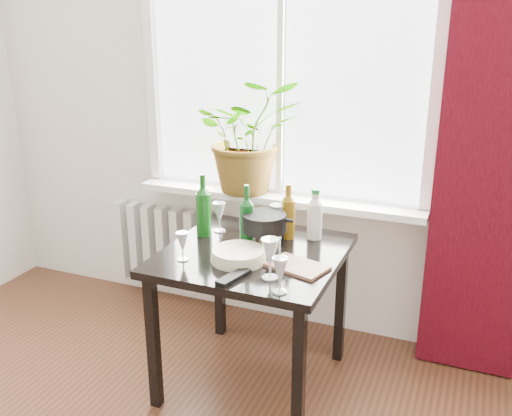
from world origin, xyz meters
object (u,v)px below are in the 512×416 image
at_px(wine_bottle_right, 247,214).
at_px(wineglass_front_left, 183,246).
at_px(cleaning_bottle, 315,214).
at_px(wineglass_front_right, 270,258).
at_px(table, 253,268).
at_px(cutting_board, 297,266).
at_px(bottle_amber, 288,211).
at_px(wine_bottle_left, 203,205).
at_px(wineglass_back_left, 219,217).
at_px(potted_plant, 249,136).
at_px(fondue_pot, 264,230).
at_px(wineglass_far_right, 280,275).
at_px(plate_stack, 239,255).
at_px(wineglass_back_center, 277,221).
at_px(radiator, 171,248).
at_px(tv_remote, 233,277).

relative_size(wine_bottle_right, wineglass_front_left, 2.18).
distance_m(cleaning_bottle, wineglass_front_right, 0.53).
distance_m(table, cutting_board, 0.30).
bearing_deg(cleaning_bottle, bottle_amber, -161.63).
xyz_separation_m(wine_bottle_left, wineglass_back_left, (0.05, 0.08, -0.09)).
height_order(wine_bottle_left, cutting_board, wine_bottle_left).
relative_size(table, potted_plant, 1.28).
distance_m(wine_bottle_right, fondue_pot, 0.12).
distance_m(wineglass_front_right, wineglass_far_right, 0.14).
height_order(wine_bottle_left, plate_stack, wine_bottle_left).
xyz_separation_m(wineglass_front_left, fondue_pot, (0.29, 0.30, 0.01)).
xyz_separation_m(table, potted_plant, (-0.28, 0.61, 0.53)).
bearing_deg(cleaning_bottle, wineglass_front_right, -94.67).
xyz_separation_m(wineglass_front_right, plate_stack, (-0.20, 0.12, -0.07)).
bearing_deg(wine_bottle_left, wineglass_back_left, 57.40).
bearing_deg(wineglass_back_left, fondue_pot, -19.25).
height_order(table, wineglass_back_center, wineglass_back_center).
relative_size(radiator, tv_remote, 4.28).
bearing_deg(wineglass_front_right, fondue_pot, 115.36).
distance_m(wine_bottle_left, cleaning_bottle, 0.58).
bearing_deg(fondue_pot, plate_stack, -100.95).
relative_size(radiator, wine_bottle_right, 2.60).
distance_m(bottle_amber, cleaning_bottle, 0.14).
xyz_separation_m(wineglass_far_right, wineglass_back_left, (-0.54, 0.55, 0.00)).
bearing_deg(wineglass_front_left, wine_bottle_left, 99.74).
relative_size(cleaning_bottle, wineglass_front_left, 1.87).
xyz_separation_m(cleaning_bottle, cutting_board, (0.03, -0.38, -0.13)).
xyz_separation_m(wineglass_back_center, cutting_board, (0.21, -0.32, -0.08)).
bearing_deg(fondue_pot, wineglass_far_right, -59.97).
xyz_separation_m(table, fondue_pot, (0.03, 0.08, 0.18)).
bearing_deg(tv_remote, cleaning_bottle, 87.55).
relative_size(wine_bottle_left, cleaning_bottle, 1.27).
xyz_separation_m(potted_plant, plate_stack, (0.26, -0.74, -0.41)).
bearing_deg(radiator, wineglass_back_center, -24.88).
relative_size(wineglass_back_left, tv_remote, 0.87).
bearing_deg(wine_bottle_left, bottle_amber, 17.27).
height_order(bottle_amber, wineglass_front_left, bottle_amber).
bearing_deg(potted_plant, wineglass_far_right, -60.61).
xyz_separation_m(wineglass_front_right, fondue_pot, (-0.16, 0.33, -0.01)).
distance_m(bottle_amber, fondue_pot, 0.18).
relative_size(bottle_amber, wineglass_back_left, 1.81).
distance_m(wineglass_front_right, tv_remote, 0.18).
bearing_deg(wineglass_front_left, wineglass_back_left, 90.73).
distance_m(radiator, bottle_amber, 1.15).
distance_m(table, wineglass_front_right, 0.36).
bearing_deg(wineglass_back_center, fondue_pot, -98.04).
bearing_deg(potted_plant, radiator, 178.16).
distance_m(wineglass_back_center, cutting_board, 0.39).
height_order(wine_bottle_left, cleaning_bottle, wine_bottle_left).
bearing_deg(wineglass_back_left, cleaning_bottle, 10.66).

